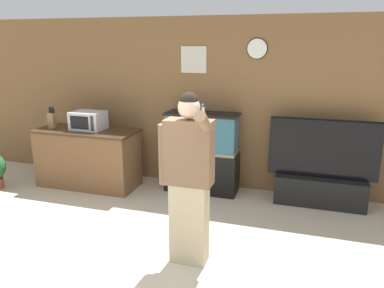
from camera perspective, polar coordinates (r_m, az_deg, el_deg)
wall_back_paneled at (r=5.84m, az=1.17°, el=6.20°), size 10.00×0.08×2.60m
counter_island at (r=6.14m, az=-15.56°, el=-2.03°), size 1.60×0.68×0.91m
microwave at (r=6.02m, az=-15.53°, el=3.48°), size 0.50×0.37×0.28m
knife_block at (r=6.30m, az=-20.55°, el=3.48°), size 0.10×0.10×0.34m
aquarium_on_stand at (r=5.67m, az=1.53°, el=-1.32°), size 1.10×0.44×1.22m
tv_on_stand at (r=5.56m, az=18.99°, el=-5.24°), size 1.48×0.40×1.23m
person_standing at (r=3.72m, az=-0.59°, el=-5.15°), size 0.56×0.42×1.78m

